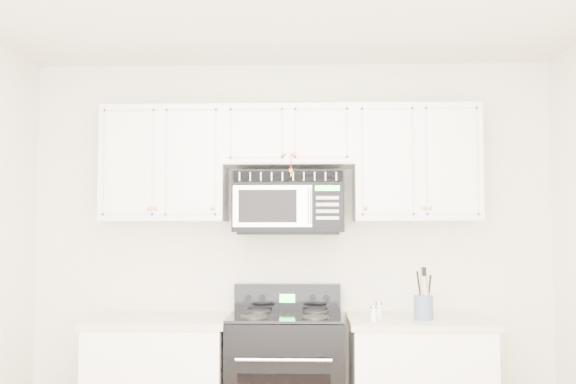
{
  "coord_description": "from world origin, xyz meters",
  "views": [
    {
      "loc": [
        0.14,
        -2.6,
        1.46
      ],
      "look_at": [
        0.0,
        1.3,
        1.7
      ],
      "focal_mm": 40.0,
      "sensor_mm": 36.0,
      "label": 1
    }
  ],
  "objects": [
    {
      "name": "room",
      "position": [
        0.0,
        0.0,
        1.3
      ],
      "size": [
        3.51,
        3.51,
        2.61
      ],
      "color": "#95643B",
      "rests_on": "ground"
    },
    {
      "name": "upper_cabinets",
      "position": [
        0.0,
        1.58,
        1.93
      ],
      "size": [
        2.44,
        0.37,
        0.75
      ],
      "color": "white",
      "rests_on": "ground"
    },
    {
      "name": "microwave",
      "position": [
        -0.01,
        1.57,
        1.65
      ],
      "size": [
        0.71,
        0.4,
        0.39
      ],
      "color": "black",
      "rests_on": "ground"
    },
    {
      "name": "utensil_crock",
      "position": [
        0.82,
        1.36,
        1.0
      ],
      "size": [
        0.12,
        0.12,
        0.31
      ],
      "color": "#445276",
      "rests_on": "base_cabinet_right"
    },
    {
      "name": "shaker_salt",
      "position": [
        0.56,
        1.38,
        0.97
      ],
      "size": [
        0.04,
        0.04,
        0.1
      ],
      "color": "white",
      "rests_on": "base_cabinet_right"
    },
    {
      "name": "shaker_pepper",
      "position": [
        0.51,
        1.28,
        0.97
      ],
      "size": [
        0.04,
        0.04,
        0.09
      ],
      "color": "white",
      "rests_on": "base_cabinet_right"
    }
  ]
}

